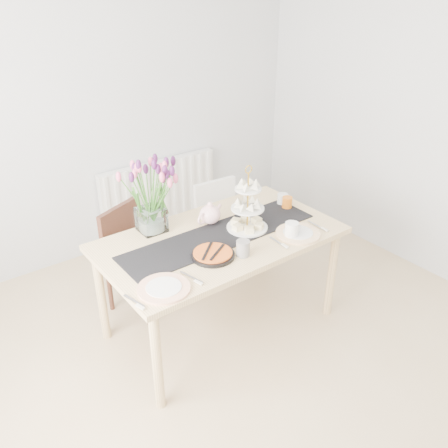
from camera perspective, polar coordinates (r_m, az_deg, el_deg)
room_shell at (r=2.35m, az=7.32°, el=2.45°), size 4.50×4.50×4.50m
radiator at (r=4.59m, az=-7.74°, el=3.96°), size 1.20×0.08×0.60m
dining_table at (r=3.19m, az=-0.45°, el=-2.65°), size 1.60×0.90×0.75m
chair_brown at (r=3.61m, az=-10.93°, el=-3.15°), size 0.52×0.52×0.80m
chair_white at (r=3.99m, az=-0.32°, el=0.36°), size 0.42×0.42×0.78m
table_runner at (r=3.15m, az=-0.45°, el=-1.40°), size 1.40×0.35×0.01m
tulip_vase at (r=3.11m, az=-9.06°, el=4.68°), size 0.62×0.62×0.53m
cake_stand at (r=3.19m, az=2.84°, el=1.25°), size 0.28×0.28×0.41m
teapot at (r=3.27m, az=-1.70°, el=1.15°), size 0.28×0.25×0.16m
cream_jug at (r=3.60m, az=7.07°, el=2.99°), size 0.09×0.09×0.08m
tart_tin at (r=2.93m, az=-1.36°, el=-3.68°), size 0.27×0.27×0.03m
mug_grey at (r=2.92m, az=2.30°, el=-2.94°), size 0.11×0.11×0.10m
mug_white at (r=3.15m, az=8.13°, el=-0.75°), size 0.10×0.10×0.11m
mug_orange at (r=3.54m, az=7.60°, el=2.56°), size 0.10×0.10×0.09m
plate_left at (r=2.67m, az=-7.25°, el=-7.69°), size 0.36×0.36×0.02m
plate_right at (r=3.21m, az=8.88°, el=-1.13°), size 0.31×0.31×0.02m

